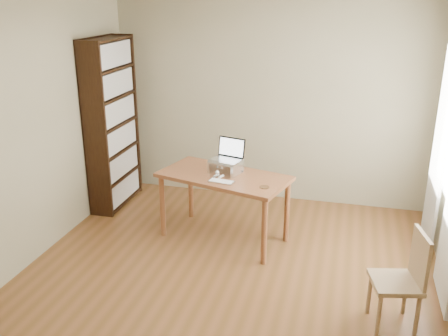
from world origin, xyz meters
TOP-DOWN VIEW (x-y plane):
  - room at (0.03, 0.01)m, footprint 4.04×4.54m
  - bookshelf at (-1.83, 1.55)m, footprint 0.30×0.90m
  - desk at (-0.25, 0.94)m, footprint 1.50×1.02m
  - laptop_stand at (-0.25, 1.02)m, footprint 0.32×0.25m
  - laptop at (-0.25, 1.08)m, footprint 0.37×0.34m
  - keyboard at (-0.21, 0.72)m, footprint 0.28×0.15m
  - coaster at (0.24, 0.70)m, footprint 0.10×0.10m
  - cat at (-0.23, 1.05)m, footprint 0.23×0.47m
  - chair at (1.54, -0.19)m, footprint 0.45×0.45m

SIDE VIEW (x-z plane):
  - chair at x=1.54m, z-range 0.03..0.87m
  - desk at x=-0.25m, z-range 0.27..1.02m
  - coaster at x=0.24m, z-range 0.75..0.76m
  - keyboard at x=-0.21m, z-range 0.75..0.77m
  - cat at x=-0.23m, z-range 0.74..0.87m
  - laptop_stand at x=-0.25m, z-range 0.77..0.90m
  - laptop at x=-0.25m, z-range 0.83..1.05m
  - bookshelf at x=-1.83m, z-range 0.00..2.10m
  - room at x=0.03m, z-range -0.02..2.62m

